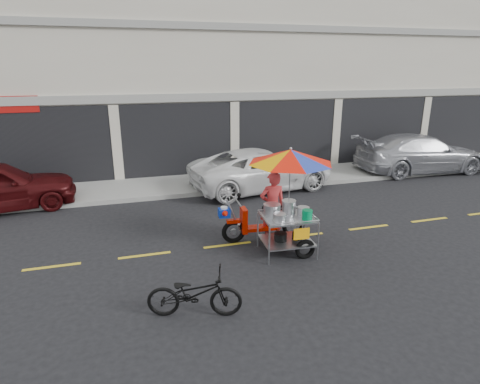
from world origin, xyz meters
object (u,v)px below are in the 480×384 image
object	(u,v)px
near_bicycle	(194,294)
food_vendor_rig	(282,185)
white_pickup	(262,169)
silver_pickup	(420,153)

from	to	relation	value
near_bicycle	food_vendor_rig	xyz separation A→B (m)	(2.51, 2.21, 1.15)
near_bicycle	white_pickup	bearing A→B (deg)	-12.00
silver_pickup	near_bicycle	size ratio (longest dim) A/B	3.24
silver_pickup	food_vendor_rig	size ratio (longest dim) A/B	2.14
silver_pickup	food_vendor_rig	distance (m)	9.73
food_vendor_rig	silver_pickup	bearing A→B (deg)	35.55
white_pickup	food_vendor_rig	size ratio (longest dim) A/B	2.04
near_bicycle	silver_pickup	bearing A→B (deg)	-39.62
silver_pickup	near_bicycle	bearing A→B (deg)	127.42
white_pickup	food_vendor_rig	xyz separation A→B (m)	(-1.18, -4.75, 0.87)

